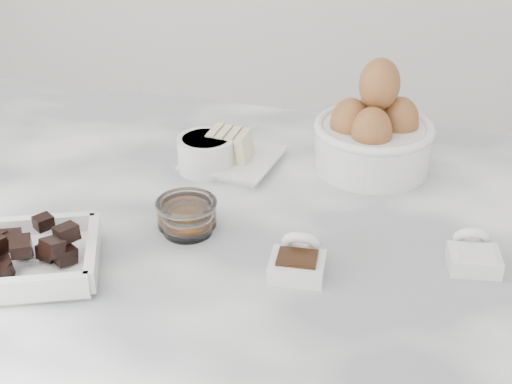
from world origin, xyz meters
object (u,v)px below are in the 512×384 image
chocolate_dish (17,256)px  butter_plate (232,153)px  honey_bowl (187,212)px  zest_bowl (188,221)px  egg_bowl (374,134)px  sugar_ramekin (206,152)px  vanilla_spoon (298,260)px  salt_spoon (473,254)px

chocolate_dish → butter_plate: size_ratio=1.60×
honey_bowl → zest_bowl: (0.01, -0.02, -0.00)m
egg_bowl → honey_bowl: size_ratio=2.19×
chocolate_dish → sugar_ramekin: bearing=67.9°
butter_plate → egg_bowl: (0.20, 0.05, 0.04)m
chocolate_dish → vanilla_spoon: chocolate_dish is taller
egg_bowl → salt_spoon: (0.15, -0.22, -0.04)m
sugar_ramekin → vanilla_spoon: (0.19, -0.21, -0.01)m
zest_bowl → vanilla_spoon: (0.15, -0.05, 0.00)m
sugar_ramekin → zest_bowl: size_ratio=1.28×
vanilla_spoon → egg_bowl: bearing=81.2°
butter_plate → egg_bowl: 0.21m
zest_bowl → vanilla_spoon: vanilla_spoon is taller
honey_bowl → chocolate_dish: bearing=-134.9°
chocolate_dish → egg_bowl: egg_bowl is taller
chocolate_dish → egg_bowl: (0.36, 0.38, 0.03)m
zest_bowl → salt_spoon: salt_spoon is taller
sugar_ramekin → salt_spoon: size_ratio=1.07×
salt_spoon → honey_bowl: bearing=-178.6°
vanilla_spoon → honey_bowl: bearing=158.9°
zest_bowl → salt_spoon: bearing=4.2°
egg_bowl → vanilla_spoon: egg_bowl is taller
salt_spoon → butter_plate: bearing=154.4°
sugar_ramekin → salt_spoon: 0.41m
egg_bowl → butter_plate: bearing=-166.2°
chocolate_dish → butter_plate: (0.16, 0.33, -0.00)m
zest_bowl → salt_spoon: (0.35, 0.03, -0.00)m
butter_plate → honey_bowl: size_ratio=1.75×
chocolate_dish → zest_bowl: bearing=40.3°
egg_bowl → honey_bowl: (-0.21, -0.23, -0.04)m
zest_bowl → salt_spoon: 0.35m
egg_bowl → zest_bowl: size_ratio=2.67×
chocolate_dish → zest_bowl: chocolate_dish is taller
butter_plate → sugar_ramekin: 0.04m
zest_bowl → salt_spoon: size_ratio=0.83×
vanilla_spoon → salt_spoon: (0.19, 0.07, -0.00)m
vanilla_spoon → salt_spoon: vanilla_spoon is taller
honey_bowl → vanilla_spoon: vanilla_spoon is taller
butter_plate → egg_bowl: bearing=13.8°
butter_plate → vanilla_spoon: size_ratio=1.74×
zest_bowl → butter_plate: bearing=90.9°
egg_bowl → chocolate_dish: bearing=-133.4°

